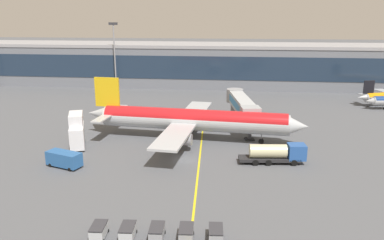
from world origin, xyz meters
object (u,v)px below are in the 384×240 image
at_px(catering_lift, 77,131).
at_px(baggage_cart_2, 157,232).
at_px(baggage_cart_1, 128,231).
at_px(baggage_cart_3, 186,233).
at_px(lavatory_truck, 65,159).
at_px(main_airliner, 192,120).
at_px(baggage_cart_0, 99,231).
at_px(fuel_tanker, 277,153).
at_px(baggage_cart_4, 216,234).

height_order(catering_lift, baggage_cart_2, catering_lift).
bearing_deg(baggage_cart_1, baggage_cart_3, 3.88).
bearing_deg(baggage_cart_2, baggage_cart_3, 3.88).
xyz_separation_m(lavatory_truck, baggage_cart_2, (18.83, -18.53, -0.64)).
distance_m(main_airliner, baggage_cart_1, 35.54).
bearing_deg(baggage_cart_3, lavatory_truck, 140.26).
distance_m(catering_lift, baggage_cart_0, 32.24).
bearing_deg(catering_lift, baggage_cart_0, -63.40).
bearing_deg(fuel_tanker, main_airliner, 144.48).
relative_size(catering_lift, baggage_cart_4, 2.63).
xyz_separation_m(baggage_cart_1, baggage_cart_4, (9.58, 0.65, 0.00)).
distance_m(lavatory_truck, baggage_cart_3, 28.65).
height_order(lavatory_truck, catering_lift, catering_lift).
xyz_separation_m(main_airliner, baggage_cart_1, (-3.01, -35.26, -3.23)).
bearing_deg(baggage_cart_1, lavatory_truck, 129.84).
relative_size(fuel_tanker, lavatory_truck, 1.76).
xyz_separation_m(fuel_tanker, baggage_cart_2, (-15.01, -24.20, -0.96)).
bearing_deg(catering_lift, baggage_cart_1, -58.35).
xyz_separation_m(baggage_cart_1, baggage_cart_2, (3.19, 0.22, 0.00)).
relative_size(fuel_tanker, baggage_cart_4, 4.00).
height_order(catering_lift, baggage_cart_4, catering_lift).
relative_size(baggage_cart_3, baggage_cart_4, 1.00).
bearing_deg(lavatory_truck, catering_lift, 101.26).
distance_m(lavatory_truck, baggage_cart_1, 24.42).
xyz_separation_m(main_airliner, fuel_tanker, (15.19, -10.85, -2.26)).
distance_m(baggage_cart_0, baggage_cart_4, 12.80).
distance_m(baggage_cart_0, baggage_cart_2, 6.40).
relative_size(lavatory_truck, baggage_cart_0, 2.27).
xyz_separation_m(main_airliner, baggage_cart_2, (0.18, -35.04, -3.23)).
relative_size(baggage_cart_2, baggage_cart_4, 1.00).
height_order(lavatory_truck, baggage_cart_2, lavatory_truck).
relative_size(main_airliner, baggage_cart_0, 15.88).
bearing_deg(baggage_cart_3, baggage_cart_1, -176.12).
bearing_deg(baggage_cart_0, baggage_cart_1, 3.88).
bearing_deg(main_airliner, baggage_cart_1, -94.88).
distance_m(fuel_tanker, lavatory_truck, 34.32).
bearing_deg(baggage_cart_1, baggage_cart_0, -176.12).
relative_size(main_airliner, baggage_cart_2, 15.88).
distance_m(fuel_tanker, baggage_cart_3, 26.75).
distance_m(main_airliner, lavatory_truck, 25.05).
xyz_separation_m(main_airliner, baggage_cart_0, (-6.20, -35.48, -3.23)).
bearing_deg(baggage_cart_3, baggage_cart_2, -176.12).
bearing_deg(baggage_cart_2, main_airliner, 90.30).
distance_m(fuel_tanker, baggage_cart_2, 28.49).
xyz_separation_m(lavatory_truck, baggage_cart_4, (25.22, -18.09, -0.64)).
relative_size(baggage_cart_0, baggage_cart_3, 1.00).
distance_m(fuel_tanker, baggage_cart_0, 32.64).
relative_size(lavatory_truck, baggage_cart_2, 2.27).
bearing_deg(baggage_cart_4, fuel_tanker, 70.05).
bearing_deg(baggage_cart_2, baggage_cart_0, -176.12).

